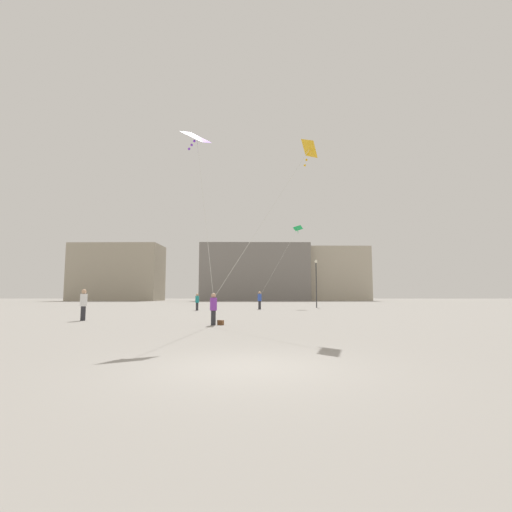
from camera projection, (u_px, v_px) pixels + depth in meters
The scene contains 13 objects.
ground_plane at pixel (247, 367), 7.73m from camera, with size 300.00×300.00×0.00m, color gray.
person_in_purple at pixel (213, 307), 18.60m from camera, with size 0.34×0.34×1.58m.
person_in_white at pixel (84, 303), 21.90m from camera, with size 0.39×0.39×1.81m.
person_in_teal at pixel (197, 301), 36.34m from camera, with size 0.35×0.35×1.62m.
person_in_blue at pixel (260, 299), 39.17m from camera, with size 0.40×0.40×1.86m.
kite_amber_delta at pixel (308, 152), 16.85m from camera, with size 4.89×3.13×7.02m.
kite_violet_delta at pixel (197, 140), 15.51m from camera, with size 1.27×4.53×6.92m.
kite_emerald_delta at pixel (297, 230), 44.67m from camera, with size 5.23×5.47×8.35m.
building_left_hall at pixel (118, 273), 98.83m from camera, with size 22.44×11.28×14.59m.
building_centre_hall at pixel (255, 272), 96.61m from camera, with size 27.79×8.77×14.52m.
building_right_hall at pixel (322, 274), 100.88m from camera, with size 23.47×12.25×13.98m.
lamppost_east at pixel (316, 276), 44.43m from camera, with size 0.36×0.36×5.60m.
handbag_beside_flyer at pixel (221, 323), 18.62m from camera, with size 0.32×0.14×0.24m, color brown.
Camera 1 is at (0.26, -7.92, 1.48)m, focal length 26.49 mm.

